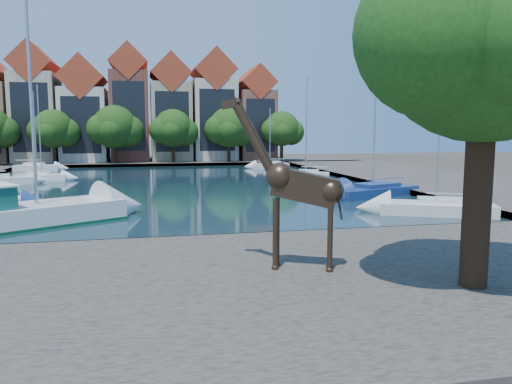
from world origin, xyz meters
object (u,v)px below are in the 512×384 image
at_px(plane_tree, 490,37).
at_px(sailboat_right_a, 436,205).
at_px(giraffe_statue, 296,186).
at_px(motorsailer, 2,212).

height_order(plane_tree, sailboat_right_a, plane_tree).
xyz_separation_m(plane_tree, sailboat_right_a, (7.38, 13.81, -7.06)).
bearing_deg(plane_tree, sailboat_right_a, 61.86).
distance_m(plane_tree, giraffe_statue, 7.11).
xyz_separation_m(giraffe_statue, motorsailer, (-11.97, 11.54, -2.30)).
relative_size(plane_tree, giraffe_statue, 1.88).
xyz_separation_m(giraffe_statue, sailboat_right_a, (12.10, 10.82, -2.66)).
bearing_deg(giraffe_statue, motorsailer, 136.04).
relative_size(motorsailer, sailboat_right_a, 1.08).
height_order(plane_tree, motorsailer, motorsailer).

